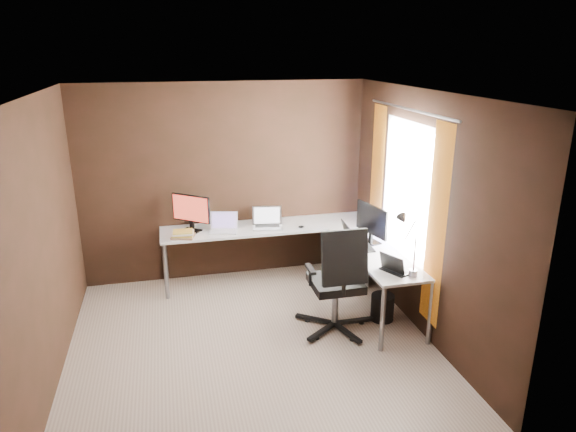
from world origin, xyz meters
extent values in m
cube|color=#C1AB96|center=(0.00, 0.00, 0.00)|extent=(3.60, 3.60, 0.00)
cube|color=white|center=(0.00, 0.00, 2.50)|extent=(3.60, 3.60, 0.00)
cube|color=black|center=(0.00, 1.80, 1.25)|extent=(3.60, 0.00, 2.50)
cube|color=black|center=(0.00, -1.80, 1.25)|extent=(3.60, 0.00, 2.50)
cube|color=black|center=(-1.80, 0.00, 1.25)|extent=(0.00, 3.60, 2.50)
cube|color=black|center=(1.80, 0.00, 1.25)|extent=(0.00, 3.60, 2.50)
cube|color=white|center=(1.79, 0.35, 1.45)|extent=(0.00, 1.00, 1.30)
cube|color=orange|center=(1.75, -0.38, 1.25)|extent=(0.01, 0.35, 2.00)
cube|color=orange|center=(1.75, 1.07, 1.25)|extent=(0.01, 0.35, 2.00)
cylinder|color=slate|center=(1.75, 0.35, 2.28)|extent=(0.02, 1.90, 0.02)
cube|color=white|center=(0.48, 1.50, 0.71)|extent=(2.65, 0.60, 0.03)
cube|color=white|center=(1.50, 0.38, 0.71)|extent=(0.60, 1.65, 0.03)
cylinder|color=slate|center=(-0.81, 1.24, 0.35)|extent=(0.05, 0.05, 0.70)
cylinder|color=slate|center=(-0.81, 1.76, 0.35)|extent=(0.05, 0.05, 0.70)
cylinder|color=slate|center=(1.24, -0.41, 0.35)|extent=(0.05, 0.05, 0.70)
cylinder|color=slate|center=(1.76, -0.41, 0.35)|extent=(0.05, 0.05, 0.70)
cylinder|color=slate|center=(1.76, 1.76, 0.35)|extent=(0.05, 0.05, 0.70)
cube|color=white|center=(1.43, 1.15, 0.30)|extent=(0.42, 0.50, 0.60)
cube|color=black|center=(-0.47, 1.53, 0.74)|extent=(0.27, 0.26, 0.01)
cube|color=black|center=(-0.46, 1.54, 0.80)|extent=(0.06, 0.06, 0.11)
cube|color=black|center=(-0.46, 1.54, 1.02)|extent=(0.43, 0.35, 0.34)
cube|color=red|center=(-0.47, 1.53, 1.02)|extent=(0.39, 0.31, 0.31)
cube|color=black|center=(1.54, 0.65, 0.74)|extent=(0.18, 0.24, 0.01)
cube|color=black|center=(1.52, 0.64, 0.79)|extent=(0.04, 0.05, 0.10)
cube|color=black|center=(1.52, 0.64, 1.01)|extent=(0.16, 0.54, 0.34)
cube|color=#0916A0|center=(1.54, 0.65, 1.01)|extent=(0.13, 0.51, 0.31)
cube|color=white|center=(-0.09, 1.42, 0.74)|extent=(0.38, 0.31, 0.02)
cube|color=white|center=(-0.07, 1.50, 0.85)|extent=(0.34, 0.14, 0.21)
cube|color=#7860A3|center=(-0.07, 1.50, 0.85)|extent=(0.30, 0.12, 0.18)
cube|color=silver|center=(0.47, 1.44, 0.74)|extent=(0.41, 0.31, 0.02)
cube|color=silver|center=(0.48, 1.54, 0.86)|extent=(0.38, 0.13, 0.23)
cube|color=silver|center=(0.48, 1.53, 0.86)|extent=(0.33, 0.11, 0.20)
cube|color=black|center=(1.34, 0.57, 0.74)|extent=(0.32, 0.43, 0.02)
cube|color=black|center=(1.23, 0.57, 0.87)|extent=(0.10, 0.42, 0.26)
cube|color=#1A1F3C|center=(1.23, 0.57, 0.87)|extent=(0.09, 0.37, 0.22)
cube|color=black|center=(1.48, -0.16, 0.74)|extent=(0.31, 0.35, 0.02)
cube|color=black|center=(1.41, -0.19, 0.84)|extent=(0.18, 0.29, 0.18)
cube|color=#AE4C5C|center=(1.41, -0.19, 0.84)|extent=(0.15, 0.25, 0.16)
cube|color=#936E4F|center=(-0.58, 1.33, 0.74)|extent=(0.30, 0.27, 0.03)
cube|color=gold|center=(-0.58, 1.33, 0.77)|extent=(0.27, 0.23, 0.02)
cube|color=beige|center=(-0.58, 1.33, 0.79)|extent=(0.27, 0.23, 0.02)
cube|color=gold|center=(-0.58, 1.33, 0.81)|extent=(0.24, 0.19, 0.02)
ellipsoid|color=black|center=(-0.49, 1.30, 0.75)|extent=(0.08, 0.06, 0.03)
ellipsoid|color=black|center=(0.88, 1.33, 0.75)|extent=(0.09, 0.06, 0.03)
cylinder|color=slate|center=(1.58, -0.30, 0.76)|extent=(0.09, 0.09, 0.06)
cylinder|color=slate|center=(1.58, -0.30, 0.97)|extent=(0.02, 0.02, 0.35)
cylinder|color=slate|center=(1.53, -0.27, 1.21)|extent=(0.02, 0.19, 0.26)
cone|color=slate|center=(1.48, -0.20, 1.29)|extent=(0.11, 0.14, 0.14)
cylinder|color=slate|center=(0.93, 0.13, 0.28)|extent=(0.07, 0.07, 0.42)
cube|color=black|center=(0.93, 0.13, 0.52)|extent=(0.51, 0.51, 0.09)
cube|color=black|center=(0.93, -0.12, 0.91)|extent=(0.47, 0.13, 0.56)
cylinder|color=black|center=(1.50, 0.16, 0.15)|extent=(0.26, 0.26, 0.29)
camera|label=1|loc=(-0.71, -4.52, 2.88)|focal=32.00mm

